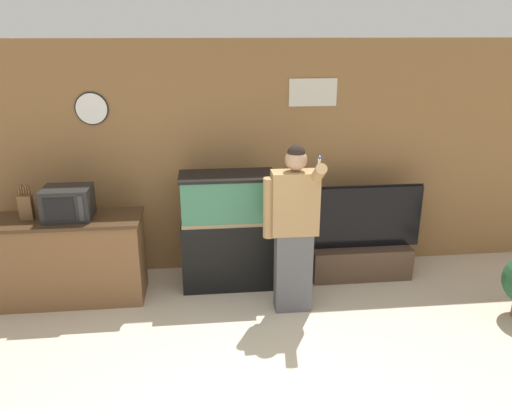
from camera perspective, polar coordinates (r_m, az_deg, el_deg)
wall_back_paneled at (r=5.62m, az=-3.67°, el=5.19°), size 10.00×0.08×2.60m
counter_island at (r=5.50m, az=-20.80°, el=-5.84°), size 1.57×0.55×0.91m
microwave at (r=5.26m, az=-20.71°, el=0.22°), size 0.46×0.37×0.32m
knife_block at (r=5.41m, az=-24.80°, el=-0.09°), size 0.13×0.09×0.35m
aquarium_on_stand at (r=5.39m, az=-3.19°, el=-2.93°), size 1.00×0.48×1.26m
tv_on_stand at (r=5.81m, az=11.82°, el=-5.07°), size 1.35×0.40×1.08m
person_standing at (r=4.81m, az=4.29°, el=-2.58°), size 0.53×0.40×1.70m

